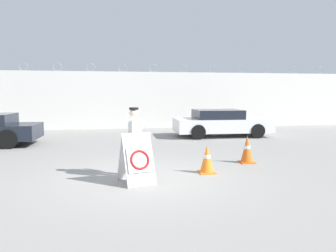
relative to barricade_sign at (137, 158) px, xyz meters
name	(u,v)px	position (x,y,z in m)	size (l,w,h in m)	color
ground_plane	(140,177)	(0.12, 0.46, -0.56)	(90.00, 90.00, 0.00)	gray
perimeter_wall	(123,100)	(0.12, 11.61, 1.05)	(36.00, 0.30, 3.68)	silver
barricade_sign	(137,158)	(0.00, 0.00, 0.00)	(0.86, 0.99, 1.14)	white
security_guard	(134,139)	(-0.01, 0.60, 0.36)	(0.47, 0.60, 1.68)	#232838
traffic_cone_near	(207,159)	(1.82, 0.63, -0.20)	(0.41, 0.41, 0.73)	orange
traffic_cone_mid	(247,149)	(3.32, 1.60, -0.17)	(0.42, 0.42, 0.80)	orange
parked_car_far_side	(221,123)	(4.53, 7.39, 0.07)	(4.46, 2.13, 1.25)	black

